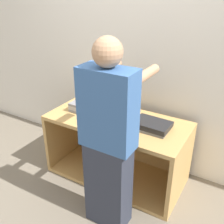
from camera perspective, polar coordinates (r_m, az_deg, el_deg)
ground_plane at (r=2.66m, az=-2.59°, el=-17.17°), size 12.00×12.00×0.00m
wall_back at (r=2.66m, az=5.89°, el=12.49°), size 8.00×0.05×2.40m
cart at (r=2.72m, az=1.81°, el=-7.21°), size 1.35×0.64×0.66m
laptop_open at (r=2.51m, az=1.62°, el=-0.25°), size 0.32×0.26×0.24m
laptop_stack_left at (r=2.65m, az=-5.34°, el=1.05°), size 0.33×0.24×0.09m
laptop_stack_right at (r=2.35m, az=8.59°, el=-2.91°), size 0.34×0.24×0.07m
person at (r=1.95m, az=-0.72°, el=-6.63°), size 0.40×0.52×1.54m
inventory_tag at (r=2.59m, az=-6.22°, el=1.63°), size 0.06×0.02×0.01m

